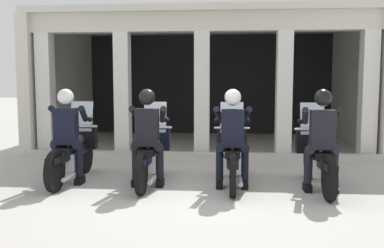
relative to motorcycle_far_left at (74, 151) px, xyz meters
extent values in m
plane|color=#A8A59E|center=(2.05, 2.53, -0.50)|extent=(80.00, 80.00, 0.00)
cube|color=black|center=(2.06, 7.26, 1.15)|extent=(8.58, 0.24, 3.31)
cube|color=beige|center=(2.06, 2.83, 2.59)|extent=(8.58, 0.36, 0.44)
cube|color=beige|center=(2.06, 4.97, 2.89)|extent=(8.58, 4.97, 0.16)
cube|color=beige|center=(-2.13, 4.97, 1.15)|extent=(0.30, 4.97, 3.31)
cube|color=beige|center=(6.25, 4.97, 1.15)|extent=(0.30, 4.97, 3.31)
cube|color=silver|center=(-1.73, 2.83, 0.93)|extent=(0.35, 0.36, 2.87)
cube|color=silver|center=(0.17, 2.83, 0.93)|extent=(0.35, 0.36, 2.87)
cube|color=silver|center=(2.06, 2.83, 0.93)|extent=(0.35, 0.36, 2.87)
cube|color=silver|center=(3.96, 2.83, 0.93)|extent=(0.35, 0.36, 2.87)
cube|color=silver|center=(5.85, 2.83, 0.93)|extent=(0.35, 0.36, 2.87)
cube|color=#B7B5AD|center=(2.06, 2.33, -0.44)|extent=(8.18, 0.24, 0.12)
cylinder|color=black|center=(0.00, 0.58, -0.18)|extent=(0.09, 0.64, 0.64)
cylinder|color=black|center=(0.00, -0.82, -0.18)|extent=(0.09, 0.64, 0.64)
cube|color=black|center=(0.00, 0.58, 0.03)|extent=(0.14, 0.44, 0.08)
cube|color=silver|center=(0.00, -0.17, -0.13)|extent=(0.28, 0.44, 0.28)
cube|color=black|center=(0.00, -0.12, 0.00)|extent=(0.18, 1.24, 0.16)
ellipsoid|color=#1E2338|center=(0.00, 0.10, 0.18)|extent=(0.26, 0.48, 0.22)
cube|color=black|center=(0.00, -0.30, 0.07)|extent=(0.24, 0.52, 0.10)
cube|color=black|center=(0.00, -0.76, 0.00)|extent=(0.16, 0.48, 0.10)
cylinder|color=silver|center=(0.00, 0.52, 0.06)|extent=(0.05, 0.24, 0.53)
cube|color=black|center=(0.00, 0.46, 0.20)|extent=(0.52, 0.16, 0.44)
sphere|color=silver|center=(0.00, 0.56, 0.22)|extent=(0.18, 0.18, 0.18)
cube|color=silver|center=(0.00, 0.44, 0.57)|extent=(0.40, 0.14, 0.54)
cylinder|color=silver|center=(0.00, 0.36, 0.40)|extent=(0.62, 0.04, 0.04)
cylinder|color=silver|center=(0.12, -0.52, -0.32)|extent=(0.07, 0.55, 0.07)
cube|color=black|center=(0.00, -0.32, 0.47)|extent=(0.36, 0.22, 0.60)
cube|color=#14193F|center=(0.00, -0.20, 0.49)|extent=(0.05, 0.02, 0.32)
sphere|color=#936B51|center=(0.00, -0.30, 0.92)|extent=(0.21, 0.21, 0.21)
sphere|color=silver|center=(0.00, -0.30, 0.95)|extent=(0.26, 0.26, 0.26)
cylinder|color=black|center=(0.14, -0.30, 0.16)|extent=(0.26, 0.29, 0.17)
cylinder|color=black|center=(0.20, -0.30, -0.12)|extent=(0.12, 0.12, 0.53)
cube|color=black|center=(0.20, -0.29, -0.44)|extent=(0.11, 0.26, 0.12)
cylinder|color=black|center=(-0.14, -0.30, 0.16)|extent=(0.26, 0.29, 0.17)
cylinder|color=black|center=(-0.20, -0.30, -0.12)|extent=(0.12, 0.12, 0.53)
cube|color=black|center=(-0.20, -0.29, -0.44)|extent=(0.11, 0.26, 0.12)
cylinder|color=black|center=(0.22, -0.09, 0.66)|extent=(0.19, 0.48, 0.31)
sphere|color=black|center=(0.26, 0.12, 0.55)|extent=(0.09, 0.09, 0.09)
cylinder|color=black|center=(-0.22, -0.09, 0.66)|extent=(0.19, 0.48, 0.31)
sphere|color=black|center=(-0.26, 0.12, 0.55)|extent=(0.09, 0.09, 0.09)
cylinder|color=black|center=(1.36, 0.52, -0.18)|extent=(0.09, 0.64, 0.64)
cylinder|color=black|center=(1.36, -0.88, -0.18)|extent=(0.09, 0.64, 0.64)
cube|color=black|center=(1.36, 0.52, 0.03)|extent=(0.14, 0.44, 0.08)
cube|color=silver|center=(1.36, -0.23, -0.13)|extent=(0.28, 0.44, 0.28)
cube|color=black|center=(1.36, -0.18, 0.00)|extent=(0.18, 1.24, 0.16)
ellipsoid|color=#B2B2B7|center=(1.36, 0.04, 0.18)|extent=(0.26, 0.48, 0.22)
cube|color=black|center=(1.36, -0.36, 0.07)|extent=(0.24, 0.52, 0.10)
cube|color=black|center=(1.36, -0.82, 0.00)|extent=(0.16, 0.48, 0.10)
cylinder|color=silver|center=(1.36, 0.46, 0.06)|extent=(0.05, 0.24, 0.53)
cube|color=black|center=(1.36, 0.40, 0.20)|extent=(0.52, 0.16, 0.44)
sphere|color=silver|center=(1.36, 0.50, 0.22)|extent=(0.18, 0.18, 0.18)
cube|color=silver|center=(1.36, 0.38, 0.57)|extent=(0.40, 0.14, 0.54)
cylinder|color=silver|center=(1.36, 0.30, 0.40)|extent=(0.62, 0.04, 0.04)
cylinder|color=silver|center=(1.48, -0.58, -0.32)|extent=(0.07, 0.55, 0.07)
cube|color=black|center=(1.36, -0.38, 0.47)|extent=(0.36, 0.22, 0.60)
cube|color=#591414|center=(1.36, -0.26, 0.49)|extent=(0.05, 0.02, 0.32)
sphere|color=#936B51|center=(1.36, -0.36, 0.92)|extent=(0.21, 0.21, 0.21)
sphere|color=black|center=(1.36, -0.36, 0.95)|extent=(0.26, 0.26, 0.26)
cylinder|color=black|center=(1.50, -0.36, 0.16)|extent=(0.26, 0.29, 0.17)
cylinder|color=black|center=(1.56, -0.36, -0.12)|extent=(0.12, 0.12, 0.53)
cube|color=black|center=(1.56, -0.35, -0.44)|extent=(0.11, 0.26, 0.12)
cylinder|color=black|center=(1.22, -0.36, 0.16)|extent=(0.26, 0.29, 0.17)
cylinder|color=black|center=(1.16, -0.36, -0.12)|extent=(0.12, 0.12, 0.53)
cube|color=black|center=(1.16, -0.35, -0.44)|extent=(0.11, 0.26, 0.12)
cylinder|color=black|center=(1.58, -0.15, 0.66)|extent=(0.19, 0.48, 0.31)
sphere|color=black|center=(1.62, 0.06, 0.55)|extent=(0.09, 0.09, 0.09)
cylinder|color=black|center=(1.14, -0.15, 0.66)|extent=(0.19, 0.48, 0.31)
sphere|color=black|center=(1.10, 0.06, 0.55)|extent=(0.09, 0.09, 0.09)
cylinder|color=black|center=(2.73, 0.51, -0.18)|extent=(0.09, 0.64, 0.64)
cylinder|color=black|center=(2.73, -0.89, -0.18)|extent=(0.09, 0.64, 0.64)
cube|color=black|center=(2.73, 0.51, 0.03)|extent=(0.14, 0.44, 0.08)
cube|color=silver|center=(2.73, -0.24, -0.13)|extent=(0.28, 0.44, 0.28)
cube|color=black|center=(2.73, -0.19, 0.00)|extent=(0.18, 1.24, 0.16)
ellipsoid|color=black|center=(2.73, 0.03, 0.18)|extent=(0.26, 0.48, 0.22)
cube|color=black|center=(2.73, -0.37, 0.07)|extent=(0.24, 0.52, 0.10)
cube|color=black|center=(2.73, -0.83, 0.00)|extent=(0.16, 0.48, 0.10)
cylinder|color=silver|center=(2.73, 0.45, 0.06)|extent=(0.05, 0.24, 0.53)
cube|color=black|center=(2.73, 0.39, 0.20)|extent=(0.52, 0.16, 0.44)
sphere|color=silver|center=(2.73, 0.49, 0.22)|extent=(0.18, 0.18, 0.18)
cube|color=silver|center=(2.73, 0.37, 0.57)|extent=(0.40, 0.14, 0.54)
cylinder|color=silver|center=(2.73, 0.29, 0.40)|extent=(0.62, 0.04, 0.04)
cylinder|color=silver|center=(2.85, -0.59, -0.32)|extent=(0.07, 0.55, 0.07)
cube|color=black|center=(2.73, -0.39, 0.47)|extent=(0.36, 0.22, 0.60)
cube|color=black|center=(2.73, -0.27, 0.49)|extent=(0.05, 0.02, 0.32)
sphere|color=#936B51|center=(2.73, -0.37, 0.92)|extent=(0.21, 0.21, 0.21)
sphere|color=silver|center=(2.73, -0.37, 0.95)|extent=(0.26, 0.26, 0.26)
cylinder|color=black|center=(2.87, -0.37, 0.16)|extent=(0.26, 0.29, 0.17)
cylinder|color=black|center=(2.93, -0.37, -0.12)|extent=(0.12, 0.12, 0.53)
cube|color=black|center=(2.93, -0.36, -0.44)|extent=(0.11, 0.26, 0.12)
cylinder|color=black|center=(2.59, -0.37, 0.16)|extent=(0.26, 0.29, 0.17)
cylinder|color=black|center=(2.53, -0.37, -0.12)|extent=(0.12, 0.12, 0.53)
cube|color=black|center=(2.53, -0.36, -0.44)|extent=(0.11, 0.26, 0.12)
cylinder|color=black|center=(2.95, -0.16, 0.66)|extent=(0.19, 0.48, 0.31)
sphere|color=black|center=(2.99, 0.05, 0.55)|extent=(0.09, 0.09, 0.09)
cylinder|color=black|center=(2.51, -0.16, 0.66)|extent=(0.19, 0.48, 0.31)
sphere|color=black|center=(2.47, 0.05, 0.55)|extent=(0.09, 0.09, 0.09)
cylinder|color=black|center=(4.09, 0.41, -0.18)|extent=(0.09, 0.64, 0.64)
cylinder|color=black|center=(4.09, -0.99, -0.18)|extent=(0.09, 0.64, 0.64)
cube|color=black|center=(4.09, 0.41, 0.03)|extent=(0.14, 0.44, 0.08)
cube|color=silver|center=(4.09, -0.34, -0.13)|extent=(0.28, 0.44, 0.28)
cube|color=black|center=(4.09, -0.29, 0.00)|extent=(0.18, 1.24, 0.16)
ellipsoid|color=black|center=(4.09, -0.07, 0.18)|extent=(0.26, 0.48, 0.22)
cube|color=black|center=(4.09, -0.47, 0.07)|extent=(0.24, 0.52, 0.10)
cube|color=black|center=(4.09, -0.93, 0.00)|extent=(0.16, 0.48, 0.10)
cylinder|color=silver|center=(4.09, 0.35, 0.06)|extent=(0.05, 0.24, 0.53)
cube|color=black|center=(4.09, 0.29, 0.20)|extent=(0.52, 0.16, 0.44)
sphere|color=silver|center=(4.09, 0.39, 0.22)|extent=(0.18, 0.18, 0.18)
cube|color=silver|center=(4.09, 0.27, 0.57)|extent=(0.40, 0.14, 0.54)
cylinder|color=silver|center=(4.09, 0.19, 0.40)|extent=(0.62, 0.04, 0.04)
cylinder|color=silver|center=(4.21, -0.69, -0.32)|extent=(0.07, 0.55, 0.07)
cube|color=black|center=(4.09, -0.49, 0.47)|extent=(0.36, 0.22, 0.60)
cube|color=#591414|center=(4.09, -0.37, 0.49)|extent=(0.05, 0.02, 0.32)
sphere|color=tan|center=(4.09, -0.47, 0.92)|extent=(0.21, 0.21, 0.21)
sphere|color=black|center=(4.09, -0.47, 0.95)|extent=(0.26, 0.26, 0.26)
cylinder|color=black|center=(4.23, -0.47, 0.16)|extent=(0.26, 0.29, 0.17)
cylinder|color=black|center=(4.29, -0.47, -0.12)|extent=(0.12, 0.12, 0.53)
cube|color=black|center=(4.29, -0.46, -0.44)|extent=(0.11, 0.26, 0.12)
cylinder|color=black|center=(3.95, -0.47, 0.16)|extent=(0.26, 0.29, 0.17)
cylinder|color=black|center=(3.89, -0.47, -0.12)|extent=(0.12, 0.12, 0.53)
cube|color=black|center=(3.89, -0.46, -0.44)|extent=(0.11, 0.26, 0.12)
cylinder|color=black|center=(4.31, -0.26, 0.66)|extent=(0.19, 0.48, 0.31)
sphere|color=black|center=(4.35, -0.05, 0.55)|extent=(0.09, 0.09, 0.09)
cylinder|color=black|center=(3.87, -0.26, 0.66)|extent=(0.19, 0.48, 0.31)
sphere|color=black|center=(3.83, -0.05, 0.55)|extent=(0.09, 0.09, 0.09)
camera|label=1|loc=(2.61, -6.90, 1.16)|focal=38.77mm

